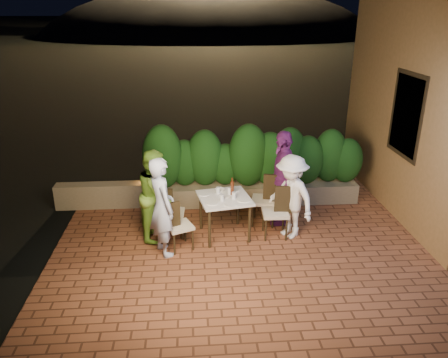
{
  "coord_description": "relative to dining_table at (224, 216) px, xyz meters",
  "views": [
    {
      "loc": [
        -1.11,
        -6.03,
        3.85
      ],
      "look_at": [
        -0.58,
        1.0,
        1.05
      ],
      "focal_mm": 35.0,
      "sensor_mm": 36.0,
      "label": 1
    }
  ],
  "objects": [
    {
      "name": "bowl",
      "position": [
        -0.06,
        0.28,
        0.4
      ],
      "size": [
        0.23,
        0.23,
        0.04
      ],
      "primitive_type": "imported",
      "rotation": [
        0.0,
        0.0,
        0.5
      ],
      "color": "white",
      "rests_on": "dining_table"
    },
    {
      "name": "plate_nw",
      "position": [
        -0.22,
        -0.24,
        0.38
      ],
      "size": [
        0.21,
        0.21,
        0.01
      ],
      "primitive_type": "cylinder",
      "color": "white",
      "rests_on": "dining_table"
    },
    {
      "name": "parapet",
      "position": [
        -2.22,
        1.4,
        -0.12
      ],
      "size": [
        2.2,
        0.3,
        0.5
      ],
      "primitive_type": "cube",
      "color": "#7C6E4F",
      "rests_on": "ground"
    },
    {
      "name": "building_wall",
      "position": [
        4.18,
        1.1,
        2.12
      ],
      "size": [
        1.6,
        5.0,
        5.0
      ],
      "primitive_type": "cube",
      "color": "#A0733F",
      "rests_on": "ground"
    },
    {
      "name": "plate_sw",
      "position": [
        -0.35,
        0.15,
        0.38
      ],
      "size": [
        0.2,
        0.2,
        0.01
      ],
      "primitive_type": "cylinder",
      "color": "white",
      "rests_on": "dining_table"
    },
    {
      "name": "chair_left_back",
      "position": [
        -0.92,
        0.09,
        0.07
      ],
      "size": [
        0.44,
        0.44,
        0.89
      ],
      "primitive_type": null,
      "rotation": [
        0.0,
        0.0,
        -0.06
      ],
      "color": "black",
      "rests_on": "ground"
    },
    {
      "name": "planter",
      "position": [
        0.78,
        1.4,
        -0.17
      ],
      "size": [
        4.2,
        0.55,
        0.4
      ],
      "primitive_type": "cube",
      "color": "#7C6E4F",
      "rests_on": "ground"
    },
    {
      "name": "terrace_floor",
      "position": [
        0.58,
        -0.4,
        -0.45
      ],
      "size": [
        7.0,
        6.0,
        0.15
      ],
      "primitive_type": "cube",
      "color": "brown",
      "rests_on": "ground"
    },
    {
      "name": "ground",
      "position": [
        0.58,
        -0.9,
        -0.4
      ],
      "size": [
        400.0,
        400.0,
        0.0
      ],
      "primitive_type": "plane",
      "color": "black",
      "rests_on": "ground"
    },
    {
      "name": "plate_front",
      "position": [
        0.07,
        -0.31,
        0.38
      ],
      "size": [
        0.22,
        0.22,
        0.01
      ],
      "primitive_type": "cylinder",
      "color": "white",
      "rests_on": "dining_table"
    },
    {
      "name": "glass_se",
      "position": [
        0.1,
        0.14,
        0.44
      ],
      "size": [
        0.07,
        0.07,
        0.12
      ],
      "primitive_type": "cylinder",
      "color": "silver",
      "rests_on": "dining_table"
    },
    {
      "name": "glass_nw",
      "position": [
        -0.06,
        -0.16,
        0.43
      ],
      "size": [
        0.07,
        0.07,
        0.12
      ],
      "primitive_type": "cylinder",
      "color": "silver",
      "rests_on": "dining_table"
    },
    {
      "name": "chair_left_front",
      "position": [
        -0.79,
        -0.39,
        0.06
      ],
      "size": [
        0.53,
        0.53,
        0.87
      ],
      "primitive_type": null,
      "rotation": [
        0.0,
        0.0,
        0.4
      ],
      "color": "black",
      "rests_on": "ground"
    },
    {
      "name": "beer_bottle",
      "position": [
        0.14,
        0.1,
        0.53
      ],
      "size": [
        0.06,
        0.06,
        0.32
      ],
      "primitive_type": null,
      "color": "#4D1F0C",
      "rests_on": "dining_table"
    },
    {
      "name": "plate_se",
      "position": [
        0.2,
        0.3,
        0.38
      ],
      "size": [
        0.2,
        0.2,
        0.01
      ],
      "primitive_type": "cylinder",
      "color": "white",
      "rests_on": "dining_table"
    },
    {
      "name": "plate_ne",
      "position": [
        0.32,
        -0.16,
        0.38
      ],
      "size": [
        0.23,
        0.23,
        0.01
      ],
      "primitive_type": "cylinder",
      "color": "white",
      "rests_on": "dining_table"
    },
    {
      "name": "glass_ne",
      "position": [
        0.16,
        -0.08,
        0.43
      ],
      "size": [
        0.07,
        0.07,
        0.12
      ],
      "primitive_type": "cylinder",
      "color": "silver",
      "rests_on": "dining_table"
    },
    {
      "name": "hedge",
      "position": [
        0.78,
        1.4,
        0.57
      ],
      "size": [
        4.0,
        0.7,
        1.1
      ],
      "primitive_type": null,
      "color": "#143D10",
      "rests_on": "planter"
    },
    {
      "name": "glass_sw",
      "position": [
        -0.1,
        0.17,
        0.43
      ],
      "size": [
        0.07,
        0.07,
        0.12
      ],
      "primitive_type": "cylinder",
      "color": "silver",
      "rests_on": "dining_table"
    },
    {
      "name": "diner_blue",
      "position": [
        -1.05,
        -0.51,
        0.46
      ],
      "size": [
        0.63,
        0.72,
        1.68
      ],
      "primitive_type": "imported",
      "rotation": [
        0.0,
        0.0,
        2.02
      ],
      "color": "#B0C0E2",
      "rests_on": "ground"
    },
    {
      "name": "window_frame",
      "position": [
        3.39,
        0.6,
        1.62
      ],
      "size": [
        0.06,
        1.15,
        1.55
      ],
      "primitive_type": "cube",
      "color": "black",
      "rests_on": "building_wall"
    },
    {
      "name": "dining_table",
      "position": [
        0.0,
        0.0,
        0.0
      ],
      "size": [
        1.0,
        1.0,
        0.75
      ],
      "primitive_type": null,
      "rotation": [
        0.0,
        0.0,
        0.18
      ],
      "color": "white",
      "rests_on": "ground"
    },
    {
      "name": "chair_right_front",
      "position": [
        0.89,
        -0.09,
        0.11
      ],
      "size": [
        0.46,
        0.46,
        0.96
      ],
      "primitive_type": null,
      "rotation": [
        0.0,
        0.0,
        3.1
      ],
      "color": "black",
      "rests_on": "ground"
    },
    {
      "name": "hill",
      "position": [
        2.58,
        59.1,
        -4.38
      ],
      "size": [
        52.0,
        40.0,
        22.0
      ],
      "primitive_type": "ellipsoid",
      "color": "black",
      "rests_on": "ground"
    },
    {
      "name": "plate_centre",
      "position": [
        0.0,
        0.04,
        0.38
      ],
      "size": [
        0.2,
        0.2,
        0.01
      ],
      "primitive_type": "cylinder",
      "color": "white",
      "rests_on": "dining_table"
    },
    {
      "name": "diner_green",
      "position": [
        -1.18,
        0.07,
        0.43
      ],
      "size": [
        0.72,
        0.87,
        1.62
      ],
      "primitive_type": "imported",
      "rotation": [
        0.0,
        0.0,
        1.42
      ],
      "color": "#8CCE40",
      "rests_on": "ground"
    },
    {
      "name": "diner_purple",
      "position": [
        1.11,
        0.46,
        0.52
      ],
      "size": [
        0.5,
        1.08,
        1.8
      ],
      "primitive_type": "imported",
      "rotation": [
        0.0,
        0.0,
        -1.62
      ],
      "color": "#6E246E",
      "rests_on": "ground"
    },
    {
      "name": "window_pane",
      "position": [
        3.4,
        0.6,
        1.62
      ],
      "size": [
        0.08,
        1.0,
        1.4
      ],
      "primitive_type": "cube",
      "color": "black",
      "rests_on": "building_wall"
    },
    {
      "name": "chair_right_back",
      "position": [
        0.78,
        0.43,
        0.12
      ],
      "size": [
        0.56,
        0.56,
        0.99
      ],
      "primitive_type": null,
      "rotation": [
        0.0,
        0.0,
        2.89
      ],
      "color": "black",
      "rests_on": "ground"
    },
    {
      "name": "parapet_lamp",
      "position": [
        -1.55,
        1.4,
        0.2
      ],
      "size": [
        0.1,
        0.1,
        0.14
      ],
      "primitive_type": "cylinder",
      "color": "orange",
      "rests_on": "parapet"
    },
    {
      "name": "diner_white",
      "position": [
        1.16,
        -0.1,
        0.38
      ],
      "size": [
        1.0,
        1.13,
        1.52
      ],
      "primitive_type": "imported",
      "rotation": [
        0.0,
        0.0,
        -1.0
      ],
      "color": "white",
      "rests_on": "ground"
    }
  ]
}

